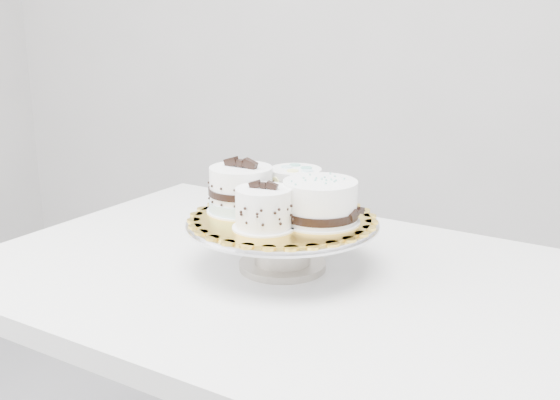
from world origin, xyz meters
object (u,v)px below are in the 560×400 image
(cake_swirl, at_px, (264,209))
(cake_board, at_px, (283,218))
(cake_banded, at_px, (241,191))
(table, at_px, (295,322))
(cake_dots, at_px, (295,187))
(cake_ribbon, at_px, (321,203))
(cake_stand, at_px, (283,235))

(cake_swirl, bearing_deg, cake_board, 82.98)
(cake_board, height_order, cake_banded, cake_banded)
(table, relative_size, cake_dots, 10.47)
(cake_banded, bearing_deg, cake_ribbon, 6.39)
(cake_board, relative_size, cake_banded, 2.40)
(cake_dots, bearing_deg, cake_ribbon, -66.07)
(table, xyz_separation_m, cake_stand, (-0.03, 0.02, 0.15))
(table, height_order, cake_board, cake_board)
(cake_swirl, xyz_separation_m, cake_banded, (-0.07, 0.07, 0.00))
(cake_stand, xyz_separation_m, cake_swirl, (-0.01, -0.07, 0.06))
(cake_stand, xyz_separation_m, cake_board, (0.00, 0.00, 0.03))
(cake_dots, distance_m, cake_ribbon, 0.10)
(cake_stand, relative_size, cake_dots, 2.78)
(table, xyz_separation_m, cake_banded, (-0.11, 0.02, 0.22))
(table, relative_size, cake_board, 4.11)
(table, xyz_separation_m, cake_swirl, (-0.04, -0.05, 0.21))
(cake_ribbon, bearing_deg, cake_stand, -173.20)
(cake_banded, distance_m, cake_ribbon, 0.15)
(cake_swirl, bearing_deg, cake_dots, 87.61)
(cake_swirl, distance_m, cake_ribbon, 0.10)
(cake_swirl, bearing_deg, cake_stand, 82.98)
(table, distance_m, cake_dots, 0.24)
(cake_ribbon, bearing_deg, cake_swirl, -130.78)
(table, xyz_separation_m, cake_dots, (-0.03, 0.09, 0.22))
(table, xyz_separation_m, cake_ribbon, (0.04, 0.01, 0.21))
(cake_board, bearing_deg, cake_dots, 92.70)
(cake_banded, height_order, cake_dots, cake_banded)
(cake_stand, relative_size, cake_board, 1.09)
(cake_dots, bearing_deg, cake_board, -106.70)
(table, relative_size, cake_stand, 3.77)
(table, distance_m, cake_swirl, 0.22)
(cake_board, relative_size, cake_dots, 2.55)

